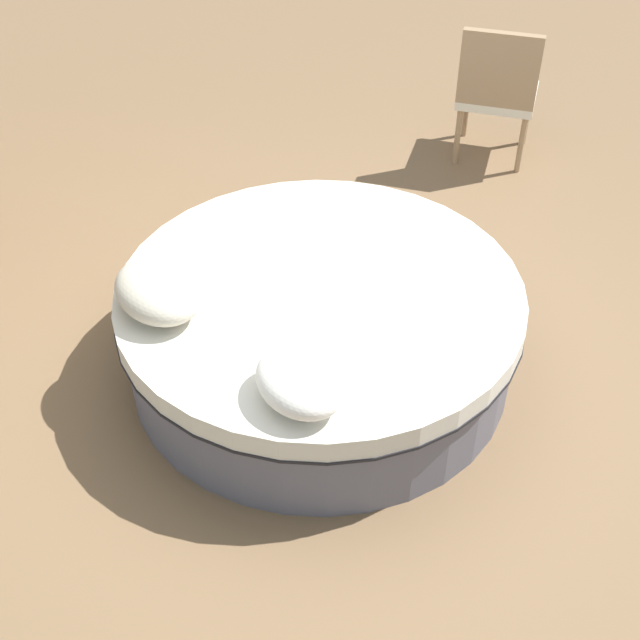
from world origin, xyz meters
TOP-DOWN VIEW (x-y plane):
  - ground_plane at (0.00, 0.00)m, footprint 16.00×16.00m
  - round_bed at (0.00, 0.00)m, footprint 2.02×2.02m
  - throw_pillow_0 at (0.31, 0.70)m, footprint 0.50×0.38m
  - throw_pillow_1 at (-0.56, 0.50)m, footprint 0.44×0.34m
  - patio_chair at (1.05, -2.22)m, footprint 0.72×0.72m

SIDE VIEW (x-z plane):
  - ground_plane at x=0.00m, z-range 0.00..0.00m
  - round_bed at x=0.00m, z-range 0.01..0.53m
  - patio_chair at x=1.05m, z-range 0.07..1.05m
  - throw_pillow_1 at x=-0.56m, z-range 0.52..0.71m
  - throw_pillow_0 at x=0.31m, z-range 0.52..0.73m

